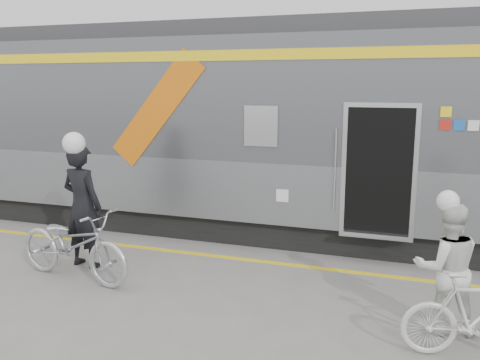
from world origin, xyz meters
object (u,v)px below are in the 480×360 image
at_px(bicycle_left, 73,244).
at_px(woman, 447,268).
at_px(man, 82,206).
at_px(bicycle_right, 477,316).

relative_size(bicycle_left, woman, 1.33).
bearing_deg(man, woman, -175.83).
height_order(woman, bicycle_right, woman).
distance_m(bicycle_left, bicycle_right, 5.62).
bearing_deg(man, bicycle_left, 119.18).
xyz_separation_m(man, bicycle_left, (0.20, -0.55, -0.46)).
relative_size(man, bicycle_right, 1.26).
height_order(man, bicycle_right, man).
bearing_deg(bicycle_right, woman, 15.63).
height_order(bicycle_left, woman, woman).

